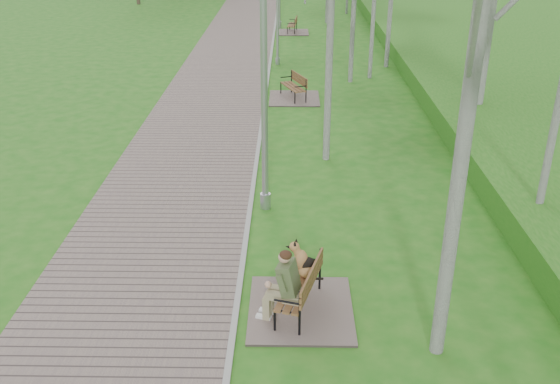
{
  "coord_description": "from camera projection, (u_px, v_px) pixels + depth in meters",
  "views": [
    {
      "loc": [
        0.85,
        -5.4,
        5.94
      ],
      "look_at": [
        0.66,
        5.2,
        1.02
      ],
      "focal_mm": 40.0,
      "sensor_mm": 36.0,
      "label": 1
    }
  ],
  "objects": [
    {
      "name": "bench_second",
      "position": [
        293.0,
        94.0,
        20.71
      ],
      "size": [
        1.66,
        1.84,
        1.02
      ],
      "color": "#75635F",
      "rests_on": "ground"
    },
    {
      "name": "lamp_post_near",
      "position": [
        264.0,
        83.0,
        12.22
      ],
      "size": [
        0.23,
        0.23,
        5.83
      ],
      "color": "#989A9F",
      "rests_on": "ground"
    },
    {
      "name": "walkway",
      "position": [
        231.0,
        54.0,
        26.93
      ],
      "size": [
        3.5,
        67.0,
        0.04
      ],
      "primitive_type": "cube",
      "color": "#75635F",
      "rests_on": "ground"
    },
    {
      "name": "bench_main",
      "position": [
        295.0,
        291.0,
        9.8
      ],
      "size": [
        1.66,
        1.85,
        1.45
      ],
      "color": "#75635F",
      "rests_on": "ground"
    },
    {
      "name": "lamp_post_second",
      "position": [
        278.0,
        10.0,
        24.3
      ],
      "size": [
        0.18,
        0.18,
        4.62
      ],
      "color": "#989A9F",
      "rests_on": "ground"
    },
    {
      "name": "kerb",
      "position": [
        271.0,
        54.0,
        26.9
      ],
      "size": [
        0.1,
        67.0,
        0.05
      ],
      "primitive_type": "cube",
      "color": "#999993",
      "rests_on": "ground"
    },
    {
      "name": "bench_third",
      "position": [
        292.0,
        29.0,
        31.31
      ],
      "size": [
        1.56,
        1.74,
        0.96
      ],
      "color": "#75635F",
      "rests_on": "ground"
    }
  ]
}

